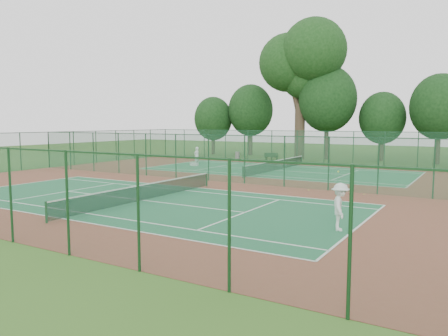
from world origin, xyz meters
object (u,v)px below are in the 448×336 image
at_px(trash_bin, 237,156).
at_px(bench, 271,157).
at_px(player_far, 197,156).
at_px(kit_bag, 194,164).
at_px(player_near, 340,207).
at_px(big_tree, 303,61).

distance_m(trash_bin, bench, 4.18).
xyz_separation_m(player_far, kit_bag, (0.15, -0.69, -0.78)).
height_order(player_near, big_tree, big_tree).
distance_m(player_near, big_tree, 37.37).
xyz_separation_m(player_far, trash_bin, (0.43, 7.81, -0.48)).
bearing_deg(bench, player_far, -130.31).
bearing_deg(big_tree, bench, -106.62).
relative_size(player_far, kit_bag, 2.10).
bearing_deg(trash_bin, kit_bag, -91.86).
height_order(bench, big_tree, big_tree).
distance_m(bench, big_tree, 12.39).
bearing_deg(kit_bag, player_far, 114.41).
distance_m(player_far, big_tree, 18.21).
bearing_deg(big_tree, player_near, -66.51).
distance_m(player_near, bench, 31.87).
height_order(player_near, player_far, player_near).
bearing_deg(bench, player_near, -71.37).
relative_size(kit_bag, big_tree, 0.05).
distance_m(bench, kit_bag, 9.96).
xyz_separation_m(bench, big_tree, (1.55, 5.18, 11.15)).
bearing_deg(trash_bin, player_far, -93.14).
bearing_deg(bench, kit_bag, -127.59).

